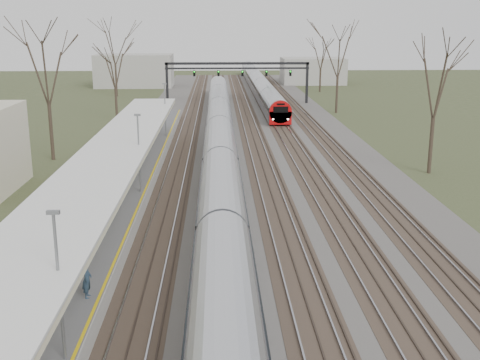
# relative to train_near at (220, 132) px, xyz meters

# --- Properties ---
(track_bed) EXTENTS (24.00, 160.00, 0.22)m
(track_bed) POSITION_rel_train_near_xyz_m (2.76, 1.75, -1.42)
(track_bed) COLOR #474442
(track_bed) RESTS_ON ground
(platform) EXTENTS (3.50, 69.00, 1.00)m
(platform) POSITION_rel_train_near_xyz_m (-6.55, -15.75, -0.98)
(platform) COLOR #9E9B93
(platform) RESTS_ON ground
(canopy) EXTENTS (4.10, 50.00, 3.11)m
(canopy) POSITION_rel_train_near_xyz_m (-6.55, -20.26, 2.45)
(canopy) COLOR slate
(canopy) RESTS_ON platform
(signal_gantry) EXTENTS (21.00, 0.59, 6.08)m
(signal_gantry) POSITION_rel_train_near_xyz_m (2.79, 31.74, 3.43)
(signal_gantry) COLOR black
(signal_gantry) RESTS_ON ground
(tree_west_far) EXTENTS (5.50, 5.50, 11.33)m
(tree_west_far) POSITION_rel_train_near_xyz_m (-14.50, -5.25, 6.54)
(tree_west_far) COLOR #2D231C
(tree_west_far) RESTS_ON ground
(tree_east_far) EXTENTS (5.00, 5.00, 10.30)m
(tree_east_far) POSITION_rel_train_near_xyz_m (16.50, -11.25, 5.81)
(tree_east_far) COLOR #2D231C
(tree_east_far) RESTS_ON ground
(train_near) EXTENTS (2.62, 90.21, 3.05)m
(train_near) POSITION_rel_train_near_xyz_m (0.00, 0.00, 0.00)
(train_near) COLOR #A4A6AE
(train_near) RESTS_ON ground
(train_far) EXTENTS (2.62, 75.21, 3.05)m
(train_far) POSITION_rel_train_near_xyz_m (7.00, 48.41, 0.00)
(train_far) COLOR #A4A6AE
(train_far) RESTS_ON ground
(passenger) EXTENTS (0.39, 0.58, 1.55)m
(passenger) POSITION_rel_train_near_xyz_m (-5.40, -34.71, 0.30)
(passenger) COLOR #273A4C
(passenger) RESTS_ON platform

